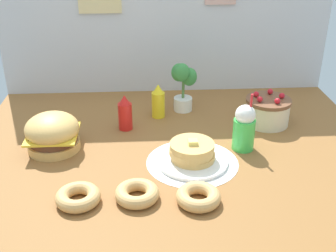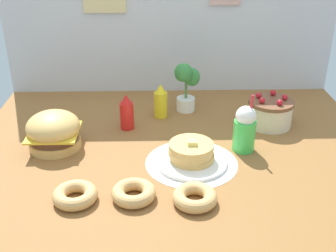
# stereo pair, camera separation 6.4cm
# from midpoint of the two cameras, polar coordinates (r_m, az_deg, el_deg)

# --- Properties ---
(ground_plane) EXTENTS (2.09, 1.87, 0.02)m
(ground_plane) POSITION_cam_midpoint_polar(r_m,az_deg,el_deg) (2.05, 1.99, -5.18)
(ground_plane) COLOR brown
(back_wall) EXTENTS (2.09, 0.04, 1.00)m
(back_wall) POSITION_cam_midpoint_polar(r_m,az_deg,el_deg) (2.72, 0.98, 14.69)
(back_wall) COLOR silver
(back_wall) RESTS_ON ground_plane
(doily_mat) EXTENTS (0.44, 0.44, 0.00)m
(doily_mat) POSITION_cam_midpoint_polar(r_m,az_deg,el_deg) (2.04, 4.07, -4.95)
(doily_mat) COLOR white
(doily_mat) RESTS_ON ground_plane
(burger) EXTENTS (0.27, 0.27, 0.19)m
(burger) POSITION_cam_midpoint_polar(r_m,az_deg,el_deg) (2.19, -14.30, -0.67)
(burger) COLOR #DBA859
(burger) RESTS_ON ground_plane
(pancake_stack) EXTENTS (0.34, 0.34, 0.12)m
(pancake_stack) POSITION_cam_midpoint_polar(r_m,az_deg,el_deg) (2.02, 4.08, -3.84)
(pancake_stack) COLOR white
(pancake_stack) RESTS_ON doily_mat
(layer_cake) EXTENTS (0.25, 0.25, 0.18)m
(layer_cake) POSITION_cam_midpoint_polar(r_m,az_deg,el_deg) (2.43, 14.28, 1.78)
(layer_cake) COLOR beige
(layer_cake) RESTS_ON ground_plane
(ketchup_bottle) EXTENTS (0.08, 0.08, 0.20)m
(ketchup_bottle) POSITION_cam_midpoint_polar(r_m,az_deg,el_deg) (2.32, -4.77, 1.78)
(ketchup_bottle) COLOR red
(ketchup_bottle) RESTS_ON ground_plane
(mustard_bottle) EXTENTS (0.08, 0.08, 0.20)m
(mustard_bottle) POSITION_cam_midpoint_polar(r_m,az_deg,el_deg) (2.45, -0.25, 3.27)
(mustard_bottle) COLOR yellow
(mustard_bottle) RESTS_ON ground_plane
(cream_soda_cup) EXTENTS (0.11, 0.11, 0.30)m
(cream_soda_cup) POSITION_cam_midpoint_polar(r_m,az_deg,el_deg) (2.13, 11.12, -0.39)
(cream_soda_cup) COLOR green
(cream_soda_cup) RESTS_ON ground_plane
(donut_pink_glaze) EXTENTS (0.19, 0.19, 0.06)m
(donut_pink_glaze) POSITION_cam_midpoint_polar(r_m,az_deg,el_deg) (1.81, -11.37, -9.05)
(donut_pink_glaze) COLOR tan
(donut_pink_glaze) RESTS_ON ground_plane
(donut_chocolate) EXTENTS (0.19, 0.19, 0.06)m
(donut_chocolate) POSITION_cam_midpoint_polar(r_m,az_deg,el_deg) (1.79, -3.59, -8.92)
(donut_chocolate) COLOR tan
(donut_chocolate) RESTS_ON ground_plane
(donut_vanilla) EXTENTS (0.19, 0.19, 0.06)m
(donut_vanilla) POSITION_cam_midpoint_polar(r_m,az_deg,el_deg) (1.77, 4.68, -9.49)
(donut_vanilla) COLOR tan
(donut_vanilla) RESTS_ON ground_plane
(potted_plant) EXTENTS (0.15, 0.12, 0.31)m
(potted_plant) POSITION_cam_midpoint_polar(r_m,az_deg,el_deg) (2.51, 3.18, 5.52)
(potted_plant) COLOR white
(potted_plant) RESTS_ON ground_plane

